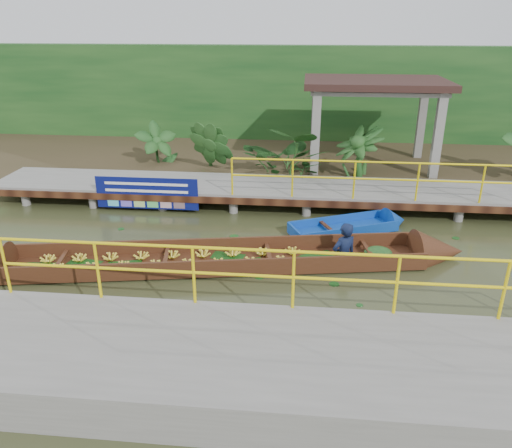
# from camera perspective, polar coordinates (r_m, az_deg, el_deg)

# --- Properties ---
(ground) EXTENTS (80.00, 80.00, 0.00)m
(ground) POSITION_cam_1_polar(r_m,az_deg,el_deg) (11.21, 0.52, -3.84)
(ground) COLOR #31351A
(ground) RESTS_ON ground
(land_strip) EXTENTS (30.00, 8.00, 0.45)m
(land_strip) POSITION_cam_1_polar(r_m,az_deg,el_deg) (18.15, 2.73, 7.36)
(land_strip) COLOR #372F1B
(land_strip) RESTS_ON ground
(far_dock) EXTENTS (16.00, 2.06, 1.66)m
(far_dock) POSITION_cam_1_polar(r_m,az_deg,el_deg) (14.19, 1.89, 4.04)
(far_dock) COLOR slate
(far_dock) RESTS_ON ground
(near_dock) EXTENTS (18.00, 2.40, 1.73)m
(near_dock) POSITION_cam_1_polar(r_m,az_deg,el_deg) (7.45, 5.40, -16.50)
(near_dock) COLOR slate
(near_dock) RESTS_ON ground
(pavilion) EXTENTS (4.40, 3.00, 3.00)m
(pavilion) POSITION_cam_1_polar(r_m,az_deg,el_deg) (16.57, 13.42, 14.48)
(pavilion) COLOR slate
(pavilion) RESTS_ON ground
(foliage_backdrop) EXTENTS (30.00, 0.80, 4.00)m
(foliage_backdrop) POSITION_cam_1_polar(r_m,az_deg,el_deg) (20.23, 3.25, 14.08)
(foliage_backdrop) COLOR #133E17
(foliage_backdrop) RESTS_ON ground
(vendor_boat) EXTENTS (10.93, 2.95, 2.10)m
(vendor_boat) POSITION_cam_1_polar(r_m,az_deg,el_deg) (10.78, -3.28, -3.75)
(vendor_boat) COLOR #3D1F10
(vendor_boat) RESTS_ON ground
(moored_blue_boat) EXTENTS (3.15, 1.99, 0.74)m
(moored_blue_boat) POSITION_cam_1_polar(r_m,az_deg,el_deg) (12.91, 12.85, -0.09)
(moored_blue_boat) COLOR #0E3C9B
(moored_blue_boat) RESTS_ON ground
(blue_banner) EXTENTS (2.83, 0.04, 0.89)m
(blue_banner) POSITION_cam_1_polar(r_m,az_deg,el_deg) (13.90, -12.37, 3.47)
(blue_banner) COLOR #0B125B
(blue_banner) RESTS_ON ground
(tropical_plants) EXTENTS (14.33, 1.33, 1.66)m
(tropical_plants) POSITION_cam_1_polar(r_m,az_deg,el_deg) (15.79, 10.61, 8.64)
(tropical_plants) COLOR #133E17
(tropical_plants) RESTS_ON ground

